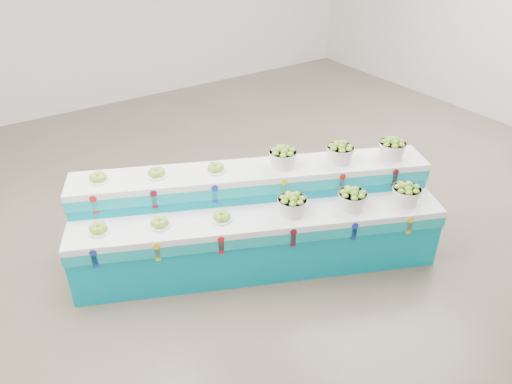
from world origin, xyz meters
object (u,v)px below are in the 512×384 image
display_stand (256,220)px  plate_upper_mid (156,172)px  basket_lower_left (292,204)px  basket_upper_right (392,148)px

display_stand → plate_upper_mid: size_ratio=18.69×
basket_lower_left → basket_upper_right: bearing=-2.7°
display_stand → basket_lower_left: display_stand is taller
basket_upper_right → basket_lower_left: bearing=177.3°
plate_upper_mid → basket_upper_right: bearing=-23.9°
basket_upper_right → plate_upper_mid: bearing=156.1°
plate_upper_mid → basket_upper_right: (2.37, -1.05, 0.06)m
basket_lower_left → plate_upper_mid: 1.45m
display_stand → plate_upper_mid: 1.18m
display_stand → plate_upper_mid: (-0.83, 0.63, 0.56)m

